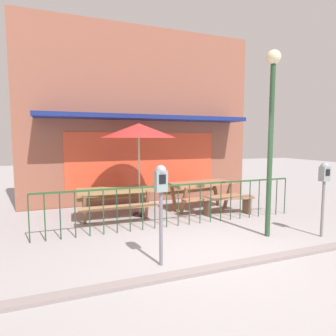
{
  "coord_description": "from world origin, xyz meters",
  "views": [
    {
      "loc": [
        -2.5,
        -4.28,
        1.99
      ],
      "look_at": [
        -0.1,
        2.04,
        1.3
      ],
      "focal_mm": 30.63,
      "sensor_mm": 36.0,
      "label": 1
    }
  ],
  "objects": [
    {
      "name": "ground",
      "position": [
        0.0,
        0.0,
        0.0
      ],
      "size": [
        40.0,
        40.0,
        0.0
      ],
      "primitive_type": "plane",
      "color": "#9F9A9C"
    },
    {
      "name": "pub_storefront",
      "position": [
        0.0,
        4.62,
        2.69
      ],
      "size": [
        7.35,
        1.44,
        5.42
      ],
      "color": "#572A1A",
      "rests_on": "ground"
    },
    {
      "name": "patio_fence_front",
      "position": [
        0.0,
        1.64,
        0.66
      ],
      "size": [
        6.2,
        0.04,
        0.97
      ],
      "color": "#264E27",
      "rests_on": "ground"
    },
    {
      "name": "picnic_table_left",
      "position": [
        -1.25,
        2.68,
        0.61
      ],
      "size": [
        1.85,
        1.42,
        0.79
      ],
      "color": "#967A4B",
      "rests_on": "ground"
    },
    {
      "name": "picnic_table_right",
      "position": [
        1.22,
        2.88,
        0.61
      ],
      "size": [
        1.96,
        1.58,
        0.79
      ],
      "color": "#A56F4F",
      "rests_on": "ground"
    },
    {
      "name": "patio_umbrella",
      "position": [
        -0.59,
        2.84,
        2.19
      ],
      "size": [
        1.94,
        1.94,
        2.39
      ],
      "color": "black",
      "rests_on": "ground"
    },
    {
      "name": "patio_bench",
      "position": [
        1.61,
        2.1,
        0.35
      ],
      "size": [
        1.43,
        0.53,
        0.48
      ],
      "color": "#996F53",
      "rests_on": "ground"
    },
    {
      "name": "parking_meter_near",
      "position": [
        2.46,
        -0.07,
        1.18
      ],
      "size": [
        0.18,
        0.17,
        1.53
      ],
      "color": "gray",
      "rests_on": "ground"
    },
    {
      "name": "parking_meter_far",
      "position": [
        -1.05,
        -0.17,
        1.23
      ],
      "size": [
        0.18,
        0.17,
        1.59
      ],
      "color": "slate",
      "rests_on": "ground"
    },
    {
      "name": "street_lamp",
      "position": [
        1.45,
        0.35,
        2.44
      ],
      "size": [
        0.28,
        0.28,
        3.71
      ],
      "color": "#2A4B2E",
      "rests_on": "ground"
    },
    {
      "name": "curb_edge",
      "position": [
        0.0,
        -0.62,
        0.0
      ],
      "size": [
        10.29,
        0.2,
        0.11
      ],
      "primitive_type": "cube",
      "color": "gray",
      "rests_on": "ground"
    }
  ]
}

